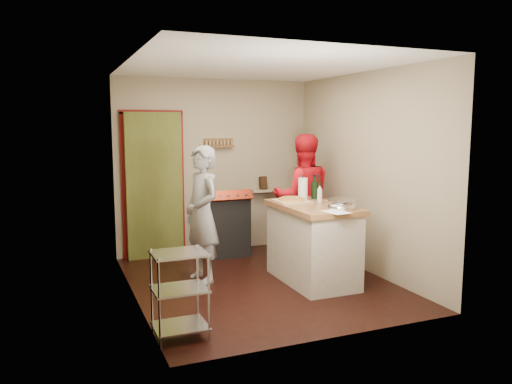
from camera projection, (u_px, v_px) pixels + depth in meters
floor at (259, 282)px, 6.14m from camera, size 3.50×3.50×0.00m
back_wall at (173, 179)px, 7.38m from camera, size 3.00×0.44×2.60m
left_wall at (132, 182)px, 5.40m from camera, size 0.04×3.50×2.60m
right_wall at (365, 173)px, 6.52m from camera, size 0.04×3.50×2.60m
ceiling at (260, 65)px, 5.79m from camera, size 3.00×3.50×0.02m
stove at (226, 225)px, 7.40m from camera, size 0.60×0.63×1.00m
wire_shelving at (180, 290)px, 4.50m from camera, size 0.48×0.40×0.80m
island at (313, 241)px, 6.10m from camera, size 0.75×1.37×1.27m
person_stripe at (202, 214)px, 6.10m from camera, size 0.52×0.68×1.67m
person_red at (303, 197)px, 7.12m from camera, size 1.01×0.87×1.79m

